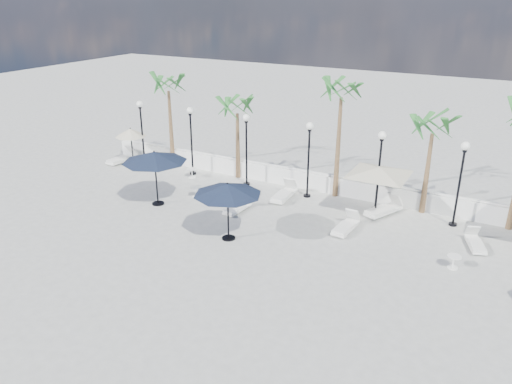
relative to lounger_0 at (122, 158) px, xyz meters
The scene contains 26 objects.
ground 13.52m from the lounger_0, 27.41° to the right, with size 100.00×100.00×0.00m, color gray.
balustrade 12.07m from the lounger_0, ahead, with size 26.00×0.30×1.01m.
lamppost_0 2.70m from the lounger_0, 10.49° to the left, with size 0.36×0.36×3.84m.
lamppost_1 5.48m from the lounger_0, ahead, with size 0.36×0.36×3.84m.
lamppost_2 8.79m from the lounger_0, ahead, with size 0.36×0.36×3.84m.
lamppost_3 12.21m from the lounger_0, ahead, with size 0.36×0.36×3.84m.
lamppost_4 15.66m from the lounger_0, ahead, with size 0.36×0.36×3.84m.
lamppost_5 19.13m from the lounger_0, ahead, with size 0.36×0.36×3.84m.
palm_0 5.33m from the lounger_0, 19.77° to the left, with size 2.60×2.60×5.50m.
palm_1 8.34m from the lounger_0, ahead, with size 2.60×2.60×4.70m.
palm_2 14.10m from the lounger_0, ahead, with size 2.60×2.60×6.10m.
palm_3 17.91m from the lounger_0, ahead, with size 2.60×2.60×4.90m.
lounger_0 is the anchor object (origin of this frame).
lounger_1 2.08m from the lounger_0, ahead, with size 1.10×2.17×0.78m.
lounger_2 10.27m from the lounger_0, 16.83° to the right, with size 0.70×1.73×0.63m.
lounger_3 11.11m from the lounger_0, ahead, with size 0.76×2.08×0.77m.
lounger_4 15.96m from the lounger_0, ahead, with size 1.47×2.15×0.78m.
lounger_5 20.15m from the lounger_0, ahead, with size 1.05×1.75×0.63m.
lounger_6 15.20m from the lounger_0, ahead, with size 0.73×1.91×0.70m.
side_table_0 5.29m from the lounger_0, ahead, with size 0.54×0.54×0.52m.
side_table_1 7.53m from the lounger_0, 18.89° to the right, with size 0.55×0.55×0.54m.
side_table_2 19.89m from the lounger_0, 10.42° to the right, with size 0.52×0.52×0.51m.
parasol_navy_left 7.54m from the lounger_0, 34.21° to the right, with size 3.09×3.09×2.72m.
parasol_navy_mid 12.41m from the lounger_0, 27.00° to the right, with size 2.82×2.82×2.53m.
parasol_cream_sq_a 15.79m from the lounger_0, ahead, with size 5.11×5.11×2.51m.
parasol_cream_small 1.89m from the lounger_0, ahead, with size 1.84×1.84×2.26m.
Camera 1 is at (8.82, -15.21, 9.65)m, focal length 35.00 mm.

